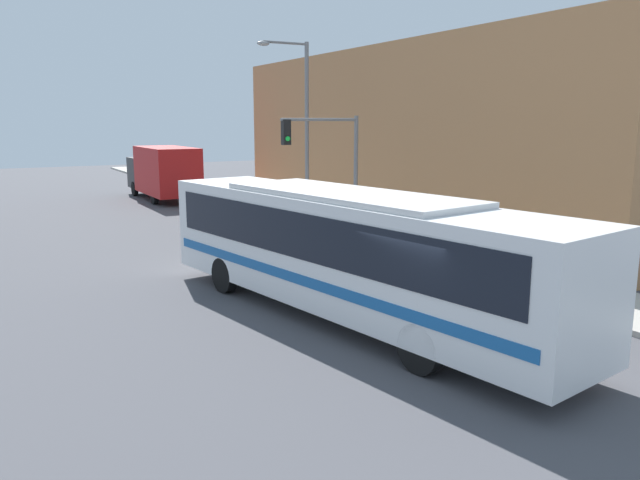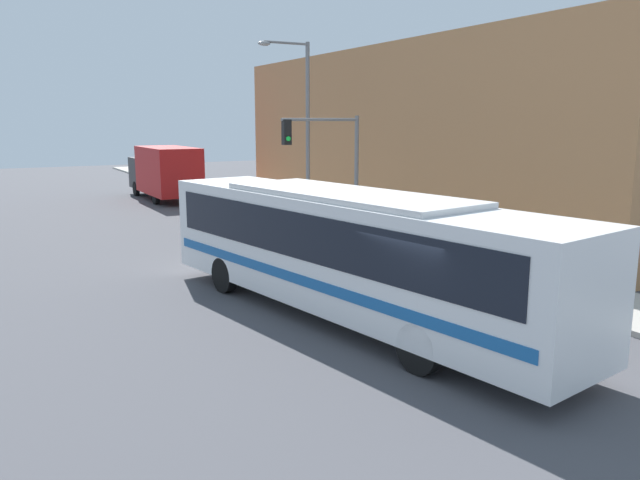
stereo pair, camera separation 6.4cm
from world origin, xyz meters
TOP-DOWN VIEW (x-y plane):
  - ground_plane at (0.00, 0.00)m, footprint 120.00×120.00m
  - sidewalk at (5.95, 20.00)m, footprint 2.90×70.00m
  - building_facade at (10.40, 13.46)m, footprint 6.00×24.92m
  - city_bus at (-0.31, 2.92)m, footprint 4.37×12.53m
  - delivery_truck at (2.26, 27.76)m, footprint 2.48×8.03m
  - fire_hydrant at (5.10, 3.98)m, footprint 0.22×0.30m
  - traffic_light_pole at (4.06, 11.17)m, footprint 3.28×0.35m
  - parking_meter at (5.10, 7.90)m, footprint 0.14×0.14m
  - street_lamp at (5.06, 15.35)m, footprint 2.41×0.28m

SIDE VIEW (x-z plane):
  - ground_plane at x=0.00m, z-range 0.00..0.00m
  - sidewalk at x=5.95m, z-range 0.00..0.14m
  - fire_hydrant at x=5.10m, z-range 0.14..0.89m
  - parking_meter at x=5.10m, z-range 0.37..1.64m
  - delivery_truck at x=2.26m, z-range 0.13..3.28m
  - city_bus at x=-0.31m, z-range 0.24..3.29m
  - traffic_light_pole at x=4.06m, z-range 1.05..5.75m
  - building_facade at x=10.40m, z-range 0.00..7.79m
  - street_lamp at x=5.06m, z-range 0.81..8.66m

